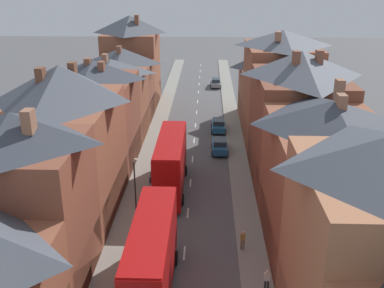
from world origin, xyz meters
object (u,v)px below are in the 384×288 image
Objects in this scene: double_decker_bus_lead at (152,258)px; car_parked_left_a at (216,83)px; pedestrian_mid_left at (243,239)px; car_parked_right_a at (220,146)px; pedestrian_near_right at (267,279)px; double_decker_bus_mid_street at (171,163)px; car_near_silver at (158,179)px; car_near_blue at (218,125)px; street_lamp at (135,187)px.

car_parked_left_a is at bearing 85.05° from double_decker_bus_lead.
car_parked_left_a is 2.61× the size of pedestrian_mid_left.
car_parked_left_a is at bearing 90.00° from car_parked_right_a.
pedestrian_near_right is (2.53, -24.45, 0.19)m from car_parked_right_a.
pedestrian_near_right is (7.44, -14.77, -1.78)m from double_decker_bus_mid_street.
pedestrian_near_right is (2.53, -56.20, 0.23)m from car_parked_left_a.
car_parked_left_a is (4.91, 41.43, -2.01)m from double_decker_bus_mid_street.
car_near_blue is at bearing 69.67° from car_near_silver.
pedestrian_near_right is at bearing 3.32° from double_decker_bus_lead.
car_near_silver is 2.72× the size of pedestrian_near_right.
car_parked_right_a is (0.00, -7.51, 0.01)m from car_near_blue.
car_near_blue is at bearing -90.00° from car_parked_left_a.
car_near_silver is at bearing 160.49° from double_decker_bus_mid_street.
car_near_blue is at bearing 72.47° from street_lamp.
car_near_silver is 7.07m from street_lamp.
double_decker_bus_mid_street is 2.58× the size of car_near_blue.
car_parked_left_a is at bearing 81.20° from street_lamp.
car_near_silver is 17.56m from pedestrian_near_right.
car_parked_left_a is (6.20, 40.97, 0.01)m from car_near_silver.
double_decker_bus_lead is 32.82m from car_near_blue.
double_decker_bus_lead reaches higher than car_parked_right_a.
double_decker_bus_mid_street reaches higher than car_parked_right_a.
double_decker_bus_mid_street reaches higher than car_near_blue.
double_decker_bus_lead and double_decker_bus_mid_street have the same top height.
car_parked_right_a is 2.50× the size of pedestrian_near_right.
car_parked_left_a reaches higher than car_near_silver.
double_decker_bus_mid_street is 2.68× the size of car_parked_right_a.
double_decker_bus_mid_street is at bearing -105.94° from car_near_blue.
car_parked_left_a is 51.55m from pedestrian_mid_left.
car_near_silver is 11.12m from car_parked_right_a.
pedestrian_mid_left reaches higher than car_parked_left_a.
car_parked_right_a is at bearing -90.00° from car_near_blue.
car_near_blue is 7.51m from car_parked_right_a.
street_lamp is at bearing -115.00° from car_parked_right_a.
car_parked_right_a reaches higher than car_parked_left_a.
car_parked_right_a reaches higher than car_near_silver.
double_decker_bus_lead is 2.57× the size of car_parked_left_a.
street_lamp is (-1.15, -6.53, 2.44)m from car_near_silver.
pedestrian_mid_left reaches higher than car_parked_right_a.
car_near_blue reaches higher than car_parked_left_a.
double_decker_bus_mid_street is 2.46× the size of car_near_silver.
car_parked_left_a is at bearing 90.00° from car_near_blue.
double_decker_bus_mid_street is at bearing 121.50° from pedestrian_mid_left.
double_decker_bus_lead is at bearing -140.59° from pedestrian_mid_left.
car_near_silver is 12.95m from pedestrian_mid_left.
street_lamp reaches higher than car_parked_right_a.
double_decker_bus_lead reaches higher than car_parked_left_a.
car_near_silver is at bearing 119.84° from pedestrian_near_right.
double_decker_bus_lead is 25.44m from car_parked_right_a.
street_lamp is (-7.35, -15.76, 2.40)m from car_parked_right_a.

